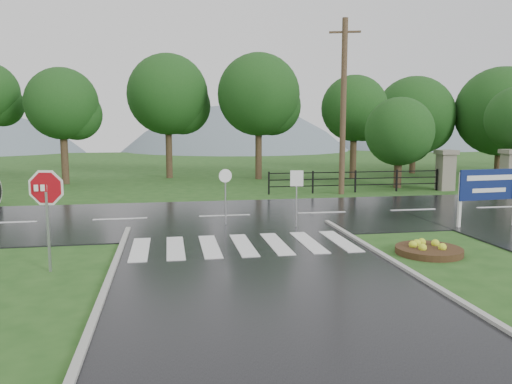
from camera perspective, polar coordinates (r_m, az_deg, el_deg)
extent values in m
plane|color=#234C19|center=(10.19, 2.88, -12.93)|extent=(120.00, 120.00, 0.00)
cube|color=black|center=(19.74, -3.60, -2.84)|extent=(90.00, 8.00, 0.04)
cube|color=silver|center=(14.75, -13.11, -6.38)|extent=(0.50, 2.80, 0.02)
cube|color=silver|center=(14.72, -9.20, -6.30)|extent=(0.50, 2.80, 0.02)
cube|color=silver|center=(14.77, -5.29, -6.19)|extent=(0.50, 2.80, 0.02)
cube|color=silver|center=(14.88, -1.43, -6.06)|extent=(0.50, 2.80, 0.02)
cube|color=silver|center=(15.06, 2.35, -5.90)|extent=(0.50, 2.80, 0.02)
cube|color=silver|center=(15.30, 6.03, -5.72)|extent=(0.50, 2.80, 0.02)
cube|color=silver|center=(15.60, 9.58, -5.52)|extent=(0.50, 2.80, 0.02)
cube|color=gray|center=(29.60, 20.83, 2.12)|extent=(0.80, 0.80, 2.00)
cube|color=#6B6659|center=(29.52, 20.93, 4.28)|extent=(1.00, 1.00, 0.24)
cube|color=gray|center=(31.83, 27.03, 2.13)|extent=(0.80, 0.80, 2.00)
cube|color=#6B6659|center=(31.76, 27.15, 4.14)|extent=(1.00, 1.00, 0.24)
cube|color=black|center=(27.35, 11.28, 0.79)|extent=(9.50, 0.05, 0.05)
cube|color=black|center=(27.31, 11.30, 1.52)|extent=(9.50, 0.05, 0.05)
cube|color=black|center=(27.28, 11.32, 2.25)|extent=(9.50, 0.05, 0.05)
cube|color=black|center=(25.99, 1.48, 1.03)|extent=(0.08, 0.08, 1.20)
cube|color=black|center=(29.38, 19.96, 1.34)|extent=(0.08, 0.08, 1.20)
sphere|color=slate|center=(77.83, -2.18, -7.95)|extent=(48.00, 48.00, 48.00)
sphere|color=slate|center=(85.14, 16.87, -3.93)|extent=(36.00, 36.00, 36.00)
cube|color=#939399|center=(13.22, -22.64, -4.25)|extent=(0.06, 0.06, 1.99)
cylinder|color=white|center=(13.06, -22.87, 0.46)|extent=(1.17, 0.26, 1.19)
cylinder|color=#A60B15|center=(13.05, -22.88, 0.45)|extent=(1.02, 0.23, 1.04)
cube|color=silver|center=(18.72, 22.27, -0.92)|extent=(0.11, 0.11, 1.97)
cube|color=#0D1953|center=(19.26, 25.08, 0.77)|extent=(2.36, 0.27, 1.08)
cube|color=white|center=(19.20, 25.18, 1.49)|extent=(1.86, 0.18, 0.18)
cube|color=white|center=(19.25, 25.10, 0.18)|extent=(1.37, 0.13, 0.15)
cylinder|color=#332111|center=(14.88, 19.14, -6.36)|extent=(1.84, 1.84, 0.18)
cube|color=#939399|center=(17.48, 4.64, -1.05)|extent=(0.04, 0.04, 1.91)
cube|color=white|center=(17.35, 4.68, 1.56)|extent=(0.45, 0.10, 0.55)
cylinder|color=#939399|center=(17.79, -3.51, -0.88)|extent=(0.06, 0.06, 1.91)
cylinder|color=white|center=(17.67, -3.53, 1.87)|extent=(0.47, 0.12, 0.48)
cylinder|color=#473523|center=(26.38, 9.94, 9.45)|extent=(0.30, 0.30, 8.95)
cube|color=brown|center=(26.77, 10.13, 17.56)|extent=(1.55, 0.58, 0.10)
cylinder|color=#3D2B1C|center=(29.89, 15.92, 3.04)|extent=(0.46, 0.46, 2.70)
sphere|color=#133A12|center=(29.81, 16.06, 6.67)|extent=(3.91, 3.91, 3.91)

